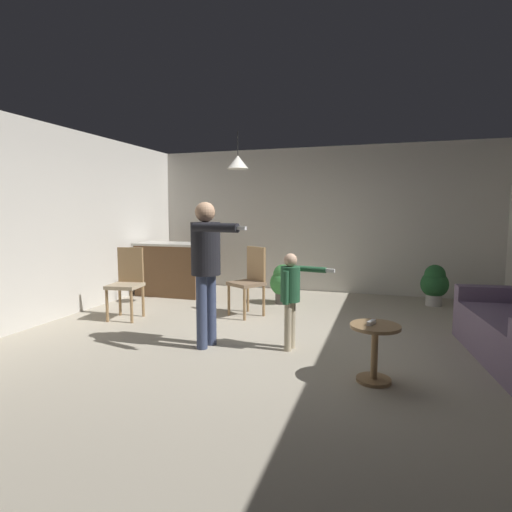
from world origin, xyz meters
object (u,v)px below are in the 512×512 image
Objects in this scene: person_child at (291,290)px; potted_plant_by_wall at (283,282)px; dining_chair_by_counter at (250,278)px; kitchen_counter at (172,269)px; dining_chair_near_wall at (127,280)px; potted_plant_corner at (435,283)px; side_table_by_couch at (375,346)px; person_adult at (207,258)px; spare_remote_on_table at (371,322)px.

potted_plant_by_wall is at bearing -153.43° from person_child.
person_child reaches higher than potted_plant_by_wall.
dining_chair_by_counter is at bearing -134.80° from person_child.
kitchen_counter is 2.06m from dining_chair_by_counter.
dining_chair_by_counter is at bearing -28.06° from kitchen_counter.
dining_chair_near_wall is (0.20, -1.65, 0.07)m from kitchen_counter.
person_child reaches higher than potted_plant_corner.
potted_plant_by_wall is at bearing -75.38° from dining_chair_by_counter.
dining_chair_near_wall is 1.54× the size of potted_plant_by_wall.
side_table_by_couch is 1.98m from person_adult.
spare_remote_on_table is (3.38, -1.24, -0.01)m from dining_chair_near_wall.
kitchen_counter is 4.48m from potted_plant_corner.
side_table_by_couch is at bearing 89.86° from person_adult.
side_table_by_couch is at bearing 65.95° from person_child.
potted_plant_by_wall is (2.08, -0.08, -0.12)m from kitchen_counter.
kitchen_counter is 1.66m from dining_chair_near_wall.
dining_chair_by_counter is 1.75m from dining_chair_near_wall.
dining_chair_near_wall is 7.69× the size of spare_remote_on_table.
side_table_by_couch is 3.64m from dining_chair_near_wall.
person_child is 2.60m from dining_chair_near_wall.
side_table_by_couch is 0.21m from spare_remote_on_table.
dining_chair_near_wall reaches higher than side_table_by_couch.
kitchen_counter is 1.26× the size of dining_chair_by_counter.
person_adult is at bearing -67.69° from person_child.
person_child is at bearing -121.88° from potted_plant_corner.
side_table_by_couch is 0.80× the size of potted_plant_by_wall.
potted_plant_by_wall is (1.88, 1.57, -0.19)m from dining_chair_near_wall.
kitchen_counter is at bearing -173.47° from potted_plant_corner.
person_adult is (-1.81, 0.43, 0.68)m from side_table_by_couch.
potted_plant_by_wall is at bearing 118.66° from side_table_by_couch.
person_child is 3.29m from potted_plant_corner.
person_adult is at bearing -96.58° from potted_plant_by_wall.
spare_remote_on_table is (1.77, -1.92, -0.01)m from dining_chair_by_counter.
potted_plant_by_wall is at bearing -166.02° from potted_plant_corner.
dining_chair_near_wall is (-1.61, 0.82, -0.46)m from person_adult.
dining_chair_by_counter is 1.54× the size of potted_plant_by_wall.
potted_plant_by_wall is (0.27, 2.38, -0.65)m from person_adult.
kitchen_counter is 1.26× the size of dining_chair_near_wall.
person_child is 1.59m from dining_chair_by_counter.
dining_chair_by_counter is at bearing -150.75° from potted_plant_corner.
potted_plant_by_wall is at bearing -173.46° from person_adult.
potted_plant_by_wall is (-1.54, 2.81, 0.03)m from side_table_by_couch.
side_table_by_couch is 4.00× the size of spare_remote_on_table.
person_child is at bearing 145.54° from side_table_by_couch.
person_child is (-0.90, 0.62, 0.34)m from side_table_by_couch.
dining_chair_by_counter reaches higher than side_table_by_couch.
kitchen_counter is 1.18× the size of person_child.
kitchen_counter is 9.69× the size of spare_remote_on_table.
spare_remote_on_table is at bearing 151.96° from dining_chair_near_wall.
person_adult is 1.52× the size of person_child.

